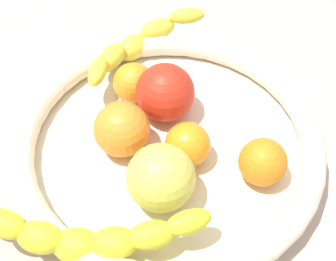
{
  "coord_description": "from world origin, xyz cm",
  "views": [
    {
      "loc": [
        14.41,
        30.99,
        48.91
      ],
      "look_at": [
        0.0,
        0.0,
        7.7
      ],
      "focal_mm": 50.35,
      "sensor_mm": 36.0,
      "label": 1
    }
  ],
  "objects_px": {
    "tomato_red": "(165,93)",
    "banana_draped_right": "(77,234)",
    "fruit_bowl": "(168,144)",
    "orange_rear": "(134,83)",
    "orange_mid_right": "(263,162)",
    "apple_yellow": "(161,178)",
    "orange_mid_left": "(122,129)",
    "banana_draped_left": "(137,44)",
    "orange_front": "(188,145)"
  },
  "relations": [
    {
      "from": "fruit_bowl",
      "to": "orange_rear",
      "type": "xyz_separation_m",
      "value": [
        0.01,
        -0.09,
        0.02
      ]
    },
    {
      "from": "orange_mid_left",
      "to": "orange_mid_right",
      "type": "distance_m",
      "value": 0.16
    },
    {
      "from": "banana_draped_left",
      "to": "orange_mid_left",
      "type": "bearing_deg",
      "value": 61.17
    },
    {
      "from": "orange_front",
      "to": "orange_rear",
      "type": "xyz_separation_m",
      "value": [
        0.02,
        -0.12,
        -0.0
      ]
    },
    {
      "from": "banana_draped_right",
      "to": "orange_rear",
      "type": "distance_m",
      "value": 0.21
    },
    {
      "from": "banana_draped_left",
      "to": "fruit_bowl",
      "type": "bearing_deg",
      "value": 80.46
    },
    {
      "from": "orange_rear",
      "to": "orange_mid_left",
      "type": "bearing_deg",
      "value": 58.67
    },
    {
      "from": "fruit_bowl",
      "to": "orange_mid_right",
      "type": "xyz_separation_m",
      "value": [
        -0.08,
        0.08,
        0.02
      ]
    },
    {
      "from": "orange_mid_right",
      "to": "tomato_red",
      "type": "distance_m",
      "value": 0.14
    },
    {
      "from": "orange_mid_right",
      "to": "orange_mid_left",
      "type": "bearing_deg",
      "value": -40.0
    },
    {
      "from": "fruit_bowl",
      "to": "orange_mid_left",
      "type": "height_order",
      "value": "orange_mid_left"
    },
    {
      "from": "banana_draped_left",
      "to": "orange_rear",
      "type": "distance_m",
      "value": 0.07
    },
    {
      "from": "banana_draped_left",
      "to": "apple_yellow",
      "type": "relative_size",
      "value": 2.73
    },
    {
      "from": "orange_mid_right",
      "to": "orange_rear",
      "type": "height_order",
      "value": "orange_mid_right"
    },
    {
      "from": "fruit_bowl",
      "to": "banana_draped_right",
      "type": "xyz_separation_m",
      "value": [
        0.13,
        0.08,
        0.02
      ]
    },
    {
      "from": "orange_mid_right",
      "to": "apple_yellow",
      "type": "xyz_separation_m",
      "value": [
        0.11,
        -0.02,
        0.01
      ]
    },
    {
      "from": "banana_draped_right",
      "to": "orange_rear",
      "type": "xyz_separation_m",
      "value": [
        -0.13,
        -0.17,
        -0.0
      ]
    },
    {
      "from": "banana_draped_right",
      "to": "orange_mid_left",
      "type": "relative_size",
      "value": 3.59
    },
    {
      "from": "orange_mid_right",
      "to": "orange_rear",
      "type": "bearing_deg",
      "value": -64.99
    },
    {
      "from": "orange_mid_left",
      "to": "banana_draped_right",
      "type": "bearing_deg",
      "value": 49.72
    },
    {
      "from": "orange_mid_right",
      "to": "apple_yellow",
      "type": "distance_m",
      "value": 0.11
    },
    {
      "from": "banana_draped_right",
      "to": "orange_front",
      "type": "bearing_deg",
      "value": -159.57
    },
    {
      "from": "banana_draped_right",
      "to": "apple_yellow",
      "type": "height_order",
      "value": "apple_yellow"
    },
    {
      "from": "tomato_red",
      "to": "orange_front",
      "type": "bearing_deg",
      "value": 84.65
    },
    {
      "from": "orange_rear",
      "to": "orange_front",
      "type": "bearing_deg",
      "value": 98.57
    },
    {
      "from": "tomato_red",
      "to": "banana_draped_right",
      "type": "bearing_deg",
      "value": 40.32
    },
    {
      "from": "orange_mid_left",
      "to": "orange_mid_right",
      "type": "bearing_deg",
      "value": 140.0
    },
    {
      "from": "fruit_bowl",
      "to": "tomato_red",
      "type": "bearing_deg",
      "value": -111.24
    },
    {
      "from": "orange_front",
      "to": "orange_rear",
      "type": "bearing_deg",
      "value": -81.43
    },
    {
      "from": "orange_mid_left",
      "to": "tomato_red",
      "type": "xyz_separation_m",
      "value": [
        -0.07,
        -0.03,
        0.0
      ]
    },
    {
      "from": "orange_mid_right",
      "to": "apple_yellow",
      "type": "height_order",
      "value": "apple_yellow"
    },
    {
      "from": "fruit_bowl",
      "to": "banana_draped_right",
      "type": "relative_size",
      "value": 1.56
    },
    {
      "from": "orange_rear",
      "to": "banana_draped_left",
      "type": "bearing_deg",
      "value": -115.97
    },
    {
      "from": "orange_rear",
      "to": "apple_yellow",
      "type": "bearing_deg",
      "value": 78.61
    },
    {
      "from": "banana_draped_left",
      "to": "banana_draped_right",
      "type": "xyz_separation_m",
      "value": [
        0.16,
        0.24,
        -0.0
      ]
    },
    {
      "from": "tomato_red",
      "to": "fruit_bowl",
      "type": "bearing_deg",
      "value": 68.76
    },
    {
      "from": "banana_draped_right",
      "to": "apple_yellow",
      "type": "distance_m",
      "value": 0.1
    },
    {
      "from": "banana_draped_right",
      "to": "tomato_red",
      "type": "relative_size",
      "value": 3.22
    },
    {
      "from": "banana_draped_right",
      "to": "fruit_bowl",
      "type": "bearing_deg",
      "value": -149.2
    },
    {
      "from": "orange_mid_left",
      "to": "apple_yellow",
      "type": "relative_size",
      "value": 0.88
    },
    {
      "from": "banana_draped_right",
      "to": "orange_rear",
      "type": "relative_size",
      "value": 4.49
    },
    {
      "from": "fruit_bowl",
      "to": "apple_yellow",
      "type": "distance_m",
      "value": 0.08
    },
    {
      "from": "fruit_bowl",
      "to": "banana_draped_right",
      "type": "distance_m",
      "value": 0.16
    },
    {
      "from": "tomato_red",
      "to": "banana_draped_left",
      "type": "bearing_deg",
      "value": -93.6
    },
    {
      "from": "fruit_bowl",
      "to": "banana_draped_left",
      "type": "height_order",
      "value": "banana_draped_left"
    },
    {
      "from": "orange_mid_left",
      "to": "orange_rear",
      "type": "xyz_separation_m",
      "value": [
        -0.04,
        -0.07,
        -0.01
      ]
    },
    {
      "from": "orange_mid_left",
      "to": "tomato_red",
      "type": "distance_m",
      "value": 0.07
    },
    {
      "from": "fruit_bowl",
      "to": "orange_mid_left",
      "type": "relative_size",
      "value": 5.61
    },
    {
      "from": "orange_mid_left",
      "to": "fruit_bowl",
      "type": "bearing_deg",
      "value": 155.27
    },
    {
      "from": "orange_front",
      "to": "tomato_red",
      "type": "relative_size",
      "value": 0.72
    }
  ]
}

